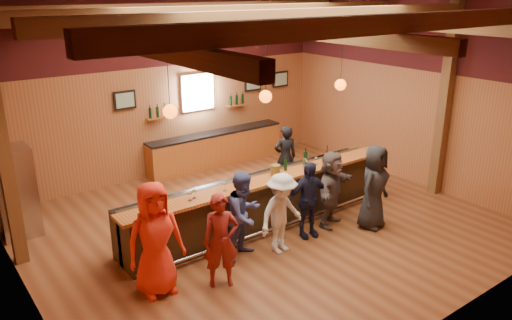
% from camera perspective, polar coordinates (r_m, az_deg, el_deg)
% --- Properties ---
extents(room, '(9.04, 9.00, 4.52)m').
position_cam_1_polar(room, '(9.42, 0.90, 10.38)').
color(room, brown).
rests_on(room, ground).
extents(bar_counter, '(6.30, 1.07, 1.11)m').
position_cam_1_polar(bar_counter, '(10.26, 0.58, -4.58)').
color(bar_counter, black).
rests_on(bar_counter, ground).
extents(back_bar_cabinet, '(4.00, 0.52, 0.95)m').
position_cam_1_polar(back_bar_cabinet, '(13.66, -4.53, 1.30)').
color(back_bar_cabinet, '#98491B').
rests_on(back_bar_cabinet, ground).
extents(window, '(0.95, 0.09, 0.95)m').
position_cam_1_polar(window, '(13.25, -6.71, 7.71)').
color(window, silver).
rests_on(window, room).
extents(framed_pictures, '(5.35, 0.05, 0.45)m').
position_cam_1_polar(framed_pictures, '(13.68, -3.53, 8.38)').
color(framed_pictures, black).
rests_on(framed_pictures, room).
extents(wine_shelves, '(3.00, 0.18, 0.30)m').
position_cam_1_polar(wine_shelves, '(13.29, -6.50, 5.85)').
color(wine_shelves, '#98491B').
rests_on(wine_shelves, room).
extents(pendant_lights, '(4.24, 0.24, 1.37)m').
position_cam_1_polar(pendant_lights, '(9.46, 1.09, 7.31)').
color(pendant_lights, black).
rests_on(pendant_lights, room).
extents(stainless_fridge, '(0.70, 0.70, 1.80)m').
position_cam_1_polar(stainless_fridge, '(10.72, -25.82, -3.33)').
color(stainless_fridge, silver).
rests_on(stainless_fridge, ground).
extents(customer_orange, '(0.96, 0.66, 1.88)m').
position_cam_1_polar(customer_orange, '(8.01, -11.47, -8.83)').
color(customer_orange, red).
rests_on(customer_orange, ground).
extents(customer_redvest, '(0.69, 0.59, 1.59)m').
position_cam_1_polar(customer_redvest, '(8.13, -4.03, -9.19)').
color(customer_redvest, maroon).
rests_on(customer_redvest, ground).
extents(customer_denim, '(0.93, 0.80, 1.63)m').
position_cam_1_polar(customer_denim, '(8.93, -1.36, -6.27)').
color(customer_denim, '#424A84').
rests_on(customer_denim, ground).
extents(customer_white, '(1.06, 0.70, 1.54)m').
position_cam_1_polar(customer_white, '(9.10, 2.92, -6.11)').
color(customer_white, silver).
rests_on(customer_white, ground).
extents(customer_navy, '(0.96, 0.58, 1.54)m').
position_cam_1_polar(customer_navy, '(9.69, 5.96, -4.55)').
color(customer_navy, '#181931').
rests_on(customer_navy, ground).
extents(customer_brown, '(1.53, 1.04, 1.59)m').
position_cam_1_polar(customer_brown, '(10.20, 8.58, -3.28)').
color(customer_brown, '#574945').
rests_on(customer_brown, ground).
extents(customer_dark, '(0.97, 0.76, 1.74)m').
position_cam_1_polar(customer_dark, '(10.27, 13.32, -2.99)').
color(customer_dark, black).
rests_on(customer_dark, ground).
extents(bartender, '(0.66, 0.54, 1.56)m').
position_cam_1_polar(bartender, '(12.01, 3.36, 0.32)').
color(bartender, black).
rests_on(bartender, ground).
extents(ice_bucket, '(0.19, 0.19, 0.21)m').
position_cam_1_polar(ice_bucket, '(9.90, 2.23, -1.15)').
color(ice_bucket, brown).
rests_on(ice_bucket, bar_counter).
extents(bottle_a, '(0.07, 0.07, 0.31)m').
position_cam_1_polar(bottle_a, '(10.16, 3.40, -0.53)').
color(bottle_a, black).
rests_on(bottle_a, bar_counter).
extents(bottle_b, '(0.08, 0.08, 0.38)m').
position_cam_1_polar(bottle_b, '(10.49, 5.66, 0.19)').
color(bottle_b, black).
rests_on(bottle_b, bar_counter).
extents(glass_a, '(0.08, 0.08, 0.19)m').
position_cam_1_polar(glass_a, '(8.56, -11.74, -4.71)').
color(glass_a, silver).
rests_on(glass_a, bar_counter).
extents(glass_b, '(0.08, 0.08, 0.18)m').
position_cam_1_polar(glass_b, '(8.79, -7.58, -3.84)').
color(glass_b, silver).
rests_on(glass_b, bar_counter).
extents(glass_c, '(0.08, 0.08, 0.17)m').
position_cam_1_polar(glass_c, '(8.89, -7.10, -3.60)').
color(glass_c, silver).
rests_on(glass_c, bar_counter).
extents(glass_d, '(0.08, 0.08, 0.18)m').
position_cam_1_polar(glass_d, '(9.14, -3.63, -2.80)').
color(glass_d, silver).
rests_on(glass_d, bar_counter).
extents(glass_e, '(0.07, 0.07, 0.16)m').
position_cam_1_polar(glass_e, '(9.46, -0.82, -2.07)').
color(glass_e, silver).
rests_on(glass_e, bar_counter).
extents(glass_f, '(0.09, 0.09, 0.20)m').
position_cam_1_polar(glass_f, '(10.35, 5.61, -0.11)').
color(glass_f, silver).
rests_on(glass_f, bar_counter).
extents(glass_g, '(0.08, 0.08, 0.17)m').
position_cam_1_polar(glass_g, '(10.55, 6.89, 0.11)').
color(glass_g, silver).
rests_on(glass_g, bar_counter).
extents(glass_h, '(0.07, 0.07, 0.16)m').
position_cam_1_polar(glass_h, '(10.97, 9.21, 0.69)').
color(glass_h, silver).
rests_on(glass_h, bar_counter).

